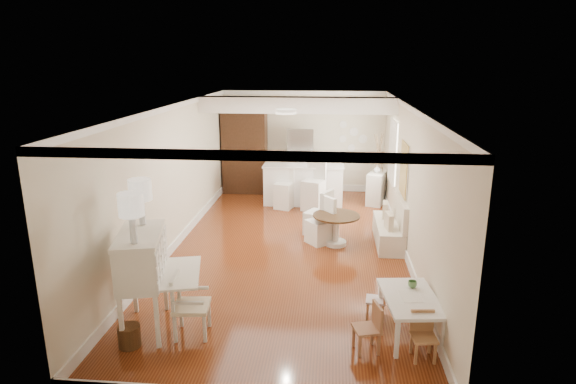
% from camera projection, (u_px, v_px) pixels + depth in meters
% --- Properties ---
extents(room, '(9.00, 9.04, 2.82)m').
position_uv_depth(room, '(292.00, 147.00, 9.30)').
color(room, brown).
rests_on(room, ground).
extents(secretary_bureau, '(1.33, 1.35, 1.41)m').
position_uv_depth(secretary_bureau, '(143.00, 282.00, 6.52)').
color(secretary_bureau, white).
rests_on(secretary_bureau, ground).
extents(gustavian_armchair, '(0.55, 0.55, 0.87)m').
position_uv_depth(gustavian_armchair, '(192.00, 305.00, 6.45)').
color(gustavian_armchair, silver).
rests_on(gustavian_armchair, ground).
extents(wicker_basket, '(0.38, 0.38, 0.29)m').
position_uv_depth(wicker_basket, '(129.00, 336.00, 6.25)').
color(wicker_basket, '#4F3118').
rests_on(wicker_basket, ground).
extents(kids_table, '(0.81, 1.21, 0.57)m').
position_uv_depth(kids_table, '(409.00, 316.00, 6.47)').
color(kids_table, white).
rests_on(kids_table, ground).
extents(kids_chair_a, '(0.39, 0.39, 0.65)m').
position_uv_depth(kids_chair_a, '(367.00, 328.00, 6.10)').
color(kids_chair_a, '#9B6746').
rests_on(kids_chair_a, ground).
extents(kids_chair_b, '(0.31, 0.31, 0.58)m').
position_uv_depth(kids_chair_b, '(376.00, 299.00, 6.91)').
color(kids_chair_b, tan).
rests_on(kids_chair_b, ground).
extents(kids_chair_c, '(0.32, 0.32, 0.62)m').
position_uv_depth(kids_chair_c, '(424.00, 337.00, 5.94)').
color(kids_chair_c, tan).
rests_on(kids_chair_c, ground).
extents(banquette, '(0.52, 1.60, 0.98)m').
position_uv_depth(banquette, '(389.00, 220.00, 9.69)').
color(banquette, silver).
rests_on(banquette, ground).
extents(dining_table, '(1.10, 1.10, 0.64)m').
position_uv_depth(dining_table, '(336.00, 230.00, 9.64)').
color(dining_table, '#3F2714').
rests_on(dining_table, ground).
extents(slip_chair_near, '(0.65, 0.64, 0.95)m').
position_uv_depth(slip_chair_near, '(320.00, 221.00, 9.72)').
color(slip_chair_near, white).
rests_on(slip_chair_near, ground).
extents(slip_chair_far, '(0.65, 0.64, 0.99)m').
position_uv_depth(slip_chair_far, '(318.00, 212.00, 10.19)').
color(slip_chair_far, silver).
rests_on(slip_chair_far, ground).
extents(breakfast_counter, '(2.05, 0.65, 1.03)m').
position_uv_depth(breakfast_counter, '(303.00, 185.00, 12.35)').
color(breakfast_counter, white).
rests_on(breakfast_counter, ground).
extents(bar_stool_left, '(0.51, 0.51, 1.03)m').
position_uv_depth(bar_stool_left, '(284.00, 188.00, 12.00)').
color(bar_stool_left, white).
rests_on(bar_stool_left, ground).
extents(bar_stool_right, '(0.62, 0.62, 1.20)m').
position_uv_depth(bar_stool_right, '(313.00, 186.00, 11.84)').
color(bar_stool_right, silver).
rests_on(bar_stool_right, ground).
extents(pantry_cabinet, '(1.20, 0.60, 2.30)m').
position_uv_depth(pantry_cabinet, '(245.00, 152.00, 13.37)').
color(pantry_cabinet, '#381E11').
rests_on(pantry_cabinet, ground).
extents(fridge, '(0.75, 0.65, 1.80)m').
position_uv_depth(fridge, '(313.00, 162.00, 13.24)').
color(fridge, silver).
rests_on(fridge, ground).
extents(sideboard, '(0.63, 0.94, 0.83)m').
position_uv_depth(sideboard, '(377.00, 188.00, 12.46)').
color(sideboard, silver).
rests_on(sideboard, ground).
extents(pencil_cup, '(0.14, 0.14, 0.10)m').
position_uv_depth(pencil_cup, '(412.00, 284.00, 6.64)').
color(pencil_cup, '#598C52').
rests_on(pencil_cup, kids_table).
extents(branch_vase, '(0.20, 0.20, 0.18)m').
position_uv_depth(branch_vase, '(377.00, 169.00, 12.31)').
color(branch_vase, silver).
rests_on(branch_vase, sideboard).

